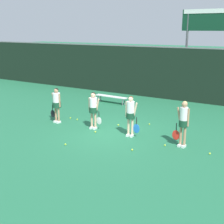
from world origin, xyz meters
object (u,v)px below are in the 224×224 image
object	(u,v)px
tennis_ball_2	(149,124)
tennis_ball_6	(165,145)
tennis_ball_7	(210,154)
scoreboard	(214,29)
player_2	(131,113)
tennis_ball_8	(65,144)
player_0	(57,102)
tennis_ball_0	(77,120)
tennis_ball_5	(95,132)
tennis_ball_1	(70,118)
bench_courtside	(111,97)
player_3	(183,120)
player_1	(93,107)
tennis_ball_4	(132,150)
tennis_ball_3	(118,125)

from	to	relation	value
tennis_ball_2	tennis_ball_6	xyz separation A→B (m)	(1.67, -2.20, -0.00)
tennis_ball_7	scoreboard	bearing A→B (deg)	105.08
player_2	tennis_ball_8	bearing A→B (deg)	-133.29
player_0	tennis_ball_0	xyz separation A→B (m)	(0.58, 0.81, -0.97)
tennis_ball_0	tennis_ball_5	world-z (taller)	same
tennis_ball_0	tennis_ball_1	xyz separation A→B (m)	(-0.46, 0.04, -0.00)
scoreboard	bench_courtside	bearing A→B (deg)	-142.42
tennis_ball_5	tennis_ball_6	distance (m)	3.22
player_2	player_3	bearing A→B (deg)	-7.04
player_3	tennis_ball_5	distance (m)	3.96
tennis_ball_0	tennis_ball_6	size ratio (longest dim) A/B	1.10
player_1	tennis_ball_6	xyz separation A→B (m)	(3.60, -0.35, -0.97)
player_3	tennis_ball_7	distance (m)	1.55
tennis_ball_4	tennis_ball_5	distance (m)	2.56
player_1	tennis_ball_0	distance (m)	1.89
tennis_ball_4	tennis_ball_8	size ratio (longest dim) A/B	0.99
tennis_ball_1	tennis_ball_3	bearing A→B (deg)	5.27
player_0	player_1	bearing A→B (deg)	10.21
tennis_ball_3	tennis_ball_7	size ratio (longest dim) A/B	1.05
tennis_ball_6	tennis_ball_3	bearing A→B (deg)	155.26
scoreboard	tennis_ball_2	bearing A→B (deg)	-98.97
tennis_ball_5	tennis_ball_6	xyz separation A→B (m)	(3.22, 0.07, -0.00)
scoreboard	tennis_ball_6	distance (m)	9.81
tennis_ball_2	player_2	bearing A→B (deg)	-90.48
tennis_ball_0	tennis_ball_2	distance (m)	3.59
tennis_ball_5	tennis_ball_3	bearing A→B (deg)	75.71
tennis_ball_0	tennis_ball_6	bearing A→B (deg)	-11.56
scoreboard	tennis_ball_4	world-z (taller)	scoreboard
scoreboard	player_1	world-z (taller)	scoreboard
player_2	tennis_ball_3	bearing A→B (deg)	132.82
tennis_ball_0	tennis_ball_5	bearing A→B (deg)	-30.98
tennis_ball_3	tennis_ball_7	world-z (taller)	tennis_ball_3
tennis_ball_4	tennis_ball_7	world-z (taller)	tennis_ball_4
player_0	player_1	world-z (taller)	player_0
tennis_ball_8	player_2	bearing A→B (deg)	53.23
player_1	tennis_ball_3	bearing A→B (deg)	46.57
scoreboard	tennis_ball_4	bearing A→B (deg)	-91.37
tennis_ball_5	player_1	bearing A→B (deg)	131.73
player_2	tennis_ball_6	xyz separation A→B (m)	(1.69, -0.31, -0.99)
tennis_ball_2	player_3	bearing A→B (deg)	-40.41
player_2	player_0	bearing A→B (deg)	174.71
tennis_ball_1	player_0	bearing A→B (deg)	-97.73
bench_courtside	tennis_ball_8	distance (m)	7.29
player_0	tennis_ball_4	bearing A→B (deg)	-8.55
player_1	tennis_ball_4	size ratio (longest dim) A/B	24.41
tennis_ball_1	tennis_ball_3	distance (m)	2.68
player_3	tennis_ball_3	distance (m)	3.74
tennis_ball_5	tennis_ball_7	size ratio (longest dim) A/B	1.05
tennis_ball_2	tennis_ball_8	xyz separation A→B (m)	(-1.70, -4.15, 0.00)
player_0	tennis_ball_8	xyz separation A→B (m)	(2.28, -2.16, -0.97)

